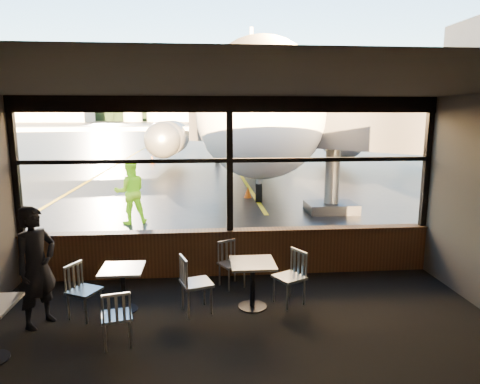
{
  "coord_description": "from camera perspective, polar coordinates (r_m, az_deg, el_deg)",
  "views": [
    {
      "loc": [
        -0.52,
        -8.13,
        3.17
      ],
      "look_at": [
        0.29,
        1.0,
        1.5
      ],
      "focal_mm": 32.0,
      "sensor_mm": 36.0,
      "label": 1
    }
  ],
  "objects": [
    {
      "name": "ground_plane",
      "position": [
        128.17,
        -4.91,
        8.86
      ],
      "size": [
        520.0,
        520.0,
        0.0
      ],
      "primitive_type": "plane",
      "color": "black",
      "rests_on": "ground"
    },
    {
      "name": "carpet_floor",
      "position": [
        6.05,
        0.68,
        -21.18
      ],
      "size": [
        8.0,
        6.0,
        0.01
      ],
      "primitive_type": "cube",
      "color": "black",
      "rests_on": "ground"
    },
    {
      "name": "ceiling",
      "position": [
        5.17,
        0.77,
        14.0
      ],
      "size": [
        8.0,
        6.0,
        0.04
      ],
      "primitive_type": "cube",
      "color": "#38332D",
      "rests_on": "ground"
    },
    {
      "name": "wall_back",
      "position": [
        2.61,
        7.94,
        -22.69
      ],
      "size": [
        8.0,
        0.04,
        3.5
      ],
      "primitive_type": "cube",
      "color": "#4F483F",
      "rests_on": "ground"
    },
    {
      "name": "window_sill",
      "position": [
        8.59,
        -1.34,
        -8.14
      ],
      "size": [
        8.0,
        0.28,
        0.9
      ],
      "primitive_type": "cube",
      "color": "#543019",
      "rests_on": "ground"
    },
    {
      "name": "window_header",
      "position": [
        8.15,
        -1.43,
        11.59
      ],
      "size": [
        8.0,
        0.18,
        0.3
      ],
      "primitive_type": "cube",
      "color": "black",
      "rests_on": "ground"
    },
    {
      "name": "mullion_left",
      "position": [
        8.87,
        -27.8,
        2.86
      ],
      "size": [
        0.12,
        0.12,
        2.6
      ],
      "primitive_type": "cube",
      "color": "black",
      "rests_on": "ground"
    },
    {
      "name": "mullion_centre",
      "position": [
        8.2,
        -1.39,
        3.53
      ],
      "size": [
        0.12,
        0.12,
        2.6
      ],
      "primitive_type": "cube",
      "color": "black",
      "rests_on": "ground"
    },
    {
      "name": "mullion_right",
      "position": [
        9.33,
        23.65,
        3.49
      ],
      "size": [
        0.12,
        0.12,
        2.6
      ],
      "primitive_type": "cube",
      "color": "black",
      "rests_on": "ground"
    },
    {
      "name": "window_transom",
      "position": [
        8.19,
        -1.39,
        4.23
      ],
      "size": [
        8.0,
        0.1,
        0.08
      ],
      "primitive_type": "cube",
      "color": "black",
      "rests_on": "ground"
    },
    {
      "name": "airliner",
      "position": [
        28.34,
        1.87,
        15.71
      ],
      "size": [
        35.62,
        41.28,
        11.67
      ],
      "primitive_type": null,
      "rotation": [
        0.0,
        0.0,
        -0.1
      ],
      "color": "white",
      "rests_on": "ground_plane"
    },
    {
      "name": "jet_bridge",
      "position": [
        14.25,
        11.85,
        7.63
      ],
      "size": [
        9.58,
        11.7,
        5.11
      ],
      "primitive_type": null,
      "color": "#2D2D2F",
      "rests_on": "ground_plane"
    },
    {
      "name": "cafe_table_near",
      "position": [
        7.21,
        1.68,
        -12.3
      ],
      "size": [
        0.72,
        0.72,
        0.79
      ],
      "primitive_type": null,
      "color": "gray",
      "rests_on": "carpet_floor"
    },
    {
      "name": "cafe_table_mid",
      "position": [
        7.37,
        -15.3,
        -12.41
      ],
      "size": [
        0.67,
        0.67,
        0.74
      ],
      "primitive_type": null,
      "color": "#9F9B93",
      "rests_on": "carpet_floor"
    },
    {
      "name": "chair_near_e",
      "position": [
        7.36,
        6.58,
        -11.3
      ],
      "size": [
        0.69,
        0.69,
        0.93
      ],
      "primitive_type": null,
      "rotation": [
        0.0,
        0.0,
        2.06
      ],
      "color": "beige",
      "rests_on": "carpet_floor"
    },
    {
      "name": "chair_near_w",
      "position": [
        7.06,
        -5.82,
        -12.08
      ],
      "size": [
        0.66,
        0.66,
        0.97
      ],
      "primitive_type": null,
      "rotation": [
        0.0,
        0.0,
        -1.27
      ],
      "color": "beige",
      "rests_on": "carpet_floor"
    },
    {
      "name": "chair_near_n",
      "position": [
        8.01,
        -1.09,
        -9.66
      ],
      "size": [
        0.64,
        0.64,
        0.86
      ],
      "primitive_type": null,
      "rotation": [
        0.0,
        0.0,
        3.63
      ],
      "color": "#B8B3A6",
      "rests_on": "carpet_floor"
    },
    {
      "name": "chair_mid_s",
      "position": [
        6.36,
        -16.1,
        -15.67
      ],
      "size": [
        0.55,
        0.55,
        0.85
      ],
      "primitive_type": null,
      "rotation": [
        0.0,
        0.0,
        0.22
      ],
      "color": "#B8B3A6",
      "rests_on": "carpet_floor"
    },
    {
      "name": "chair_mid_w",
      "position": [
        7.28,
        -20.05,
        -12.34
      ],
      "size": [
        0.65,
        0.65,
        0.88
      ],
      "primitive_type": null,
      "rotation": [
        0.0,
        0.0,
        -2.04
      ],
      "color": "#B3AFA2",
      "rests_on": "carpet_floor"
    },
    {
      "name": "passenger",
      "position": [
        7.15,
        -25.5,
        -9.01
      ],
      "size": [
        0.73,
        0.81,
        1.85
      ],
      "primitive_type": "imported",
      "rotation": [
        0.0,
        0.0,
        1.03
      ],
      "color": "black",
      "rests_on": "carpet_floor"
    },
    {
      "name": "ground_crew",
      "position": [
        12.88,
        -14.43,
        0.03
      ],
      "size": [
        1.08,
        0.95,
        1.88
      ],
      "primitive_type": "imported",
      "rotation": [
        0.0,
        0.0,
        3.44
      ],
      "color": "#BFF219",
      "rests_on": "ground_plane"
    },
    {
      "name": "cone_nose",
      "position": [
        16.45,
        1.05,
        -0.02
      ],
      "size": [
        0.31,
        0.31,
        0.43
      ],
      "primitive_type": "cone",
      "color": "#E44E07",
      "rests_on": "ground_plane"
    },
    {
      "name": "cone_wing",
      "position": [
        28.89,
        -11.65,
        4.28
      ],
      "size": [
        0.34,
        0.34,
        0.48
      ],
      "primitive_type": "cone",
      "color": "orange",
      "rests_on": "ground_plane"
    },
    {
      "name": "hangar_left",
      "position": [
        200.56,
        -25.77,
        9.98
      ],
      "size": [
        45.0,
        18.0,
        11.0
      ],
      "primitive_type": null,
      "color": "silver",
      "rests_on": "ground_plane"
    },
    {
      "name": "hangar_mid",
      "position": [
        193.14,
        -5.02,
        10.82
      ],
      "size": [
        38.0,
        15.0,
        10.0
      ],
      "primitive_type": null,
      "color": "silver",
      "rests_on": "ground_plane"
    },
    {
      "name": "hangar_right",
      "position": [
        195.74,
        13.17,
        10.88
      ],
      "size": [
        50.0,
        20.0,
        12.0
      ],
      "primitive_type": null,
      "color": "silver",
      "rests_on": "ground_plane"
    },
    {
      "name": "fuel_tank_a",
      "position": [
        192.4,
        -14.11,
        9.96
      ],
      "size": [
        8.0,
        8.0,
        6.0
      ],
      "primitive_type": "cylinder",
      "color": "silver",
      "rests_on": "ground_plane"
    },
    {
      "name": "fuel_tank_b",
      "position": [
        191.12,
        -11.11,
        10.08
      ],
      "size": [
        8.0,
        8.0,
        6.0
      ],
      "primitive_type": "cylinder",
      "color": "silver",
      "rests_on": "ground_plane"
    },
    {
      "name": "fuel_tank_c",
      "position": [
        190.36,
        -8.06,
        10.17
      ],
      "size": [
        8.0,
        8.0,
        6.0
      ],
      "primitive_type": "cylinder",
      "color": "silver",
      "rests_on": "ground_plane"
    },
    {
      "name": "treeline",
      "position": [
        218.15,
        -5.04,
        11.02
      ],
      "size": [
        360.0,
        3.0,
        12.0
      ],
      "primitive_type": "cube",
      "color": "black",
      "rests_on": "ground_plane"
    }
  ]
}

